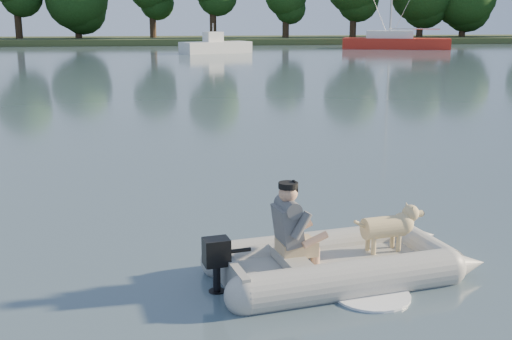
{
  "coord_description": "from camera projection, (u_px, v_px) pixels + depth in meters",
  "views": [
    {
      "loc": [
        -0.99,
        -6.98,
        2.83
      ],
      "look_at": [
        0.17,
        1.55,
        0.75
      ],
      "focal_mm": 45.0,
      "sensor_mm": 36.0,
      "label": 1
    }
  ],
  "objects": [
    {
      "name": "outboard_motor",
      "position": [
        217.0,
        268.0,
        6.69
      ],
      "size": [
        0.39,
        0.31,
        0.67
      ],
      "primitive_type": null,
      "rotation": [
        0.0,
        0.0,
        0.18
      ],
      "color": "black",
      "rests_on": "dinghy"
    },
    {
      "name": "water",
      "position": [
        259.0,
        263.0,
        7.52
      ],
      "size": [
        160.0,
        160.0,
        0.0
      ],
      "primitive_type": "plane",
      "color": "slate",
      "rests_on": "ground"
    },
    {
      "name": "dinghy",
      "position": [
        341.0,
        232.0,
        7.06
      ],
      "size": [
        4.57,
        3.62,
        1.2
      ],
      "primitive_type": null,
      "rotation": [
        0.0,
        0.0,
        0.18
      ],
      "color": "#999894",
      "rests_on": "water"
    },
    {
      "name": "dog",
      "position": [
        384.0,
        231.0,
        7.29
      ],
      "size": [
        0.84,
        0.42,
        0.53
      ],
      "primitive_type": null,
      "rotation": [
        0.0,
        0.0,
        0.18
      ],
      "color": "tan",
      "rests_on": "dinghy"
    },
    {
      "name": "motorboat",
      "position": [
        216.0,
        39.0,
        49.55
      ],
      "size": [
        6.01,
        4.24,
        2.38
      ],
      "primitive_type": null,
      "rotation": [
        0.0,
        0.0,
        0.42
      ],
      "color": "white",
      "rests_on": "water"
    },
    {
      "name": "man",
      "position": [
        289.0,
        222.0,
        6.88
      ],
      "size": [
        0.71,
        0.64,
        0.92
      ],
      "primitive_type": null,
      "rotation": [
        0.0,
        0.0,
        0.18
      ],
      "color": "#57585B",
      "rests_on": "dinghy"
    },
    {
      "name": "shore_bank",
      "position": [
        177.0,
        41.0,
        67.18
      ],
      "size": [
        160.0,
        12.0,
        0.7
      ],
      "primitive_type": "cube",
      "color": "#47512D",
      "rests_on": "water"
    },
    {
      "name": "sailboat",
      "position": [
        395.0,
        42.0,
        56.18
      ],
      "size": [
        9.51,
        5.73,
        12.55
      ],
      "rotation": [
        0.0,
        0.0,
        -0.35
      ],
      "color": "red",
      "rests_on": "water"
    }
  ]
}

